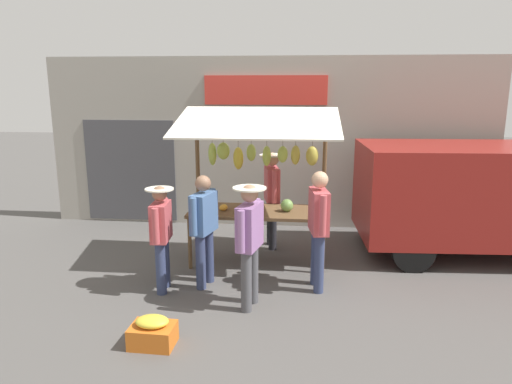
# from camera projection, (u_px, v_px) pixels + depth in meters

# --- Properties ---
(ground_plane) EXTENTS (40.00, 40.00, 0.00)m
(ground_plane) POSITION_uv_depth(u_px,v_px,m) (258.00, 262.00, 7.76)
(ground_plane) COLOR #514F4C
(street_backdrop) EXTENTS (9.00, 0.30, 3.40)m
(street_backdrop) POSITION_uv_depth(u_px,v_px,m) (265.00, 143.00, 9.52)
(street_backdrop) COLOR #9E998E
(street_backdrop) RESTS_ON ground
(market_stall) EXTENTS (2.50, 1.46, 2.50)m
(market_stall) POSITION_uv_depth(u_px,v_px,m) (258.00, 168.00, 7.48)
(market_stall) COLOR brown
(market_stall) RESTS_ON ground
(vendor_with_sunhat) EXTENTS (0.44, 0.71, 1.71)m
(vendor_with_sunhat) POSITION_uv_depth(u_px,v_px,m) (272.00, 192.00, 8.24)
(vendor_with_sunhat) COLOR #232328
(vendor_with_sunhat) RESTS_ON ground
(shopper_with_shopping_bag) EXTENTS (0.29, 0.71, 1.71)m
(shopper_with_shopping_bag) POSITION_uv_depth(u_px,v_px,m) (319.00, 221.00, 6.54)
(shopper_with_shopping_bag) COLOR navy
(shopper_with_shopping_bag) RESTS_ON ground
(shopper_with_ponytail) EXTENTS (0.34, 0.68, 1.63)m
(shopper_with_ponytail) POSITION_uv_depth(u_px,v_px,m) (204.00, 223.00, 6.65)
(shopper_with_ponytail) COLOR navy
(shopper_with_ponytail) RESTS_ON ground
(shopper_in_grey_tee) EXTENTS (0.43, 0.69, 1.64)m
(shopper_in_grey_tee) POSITION_uv_depth(u_px,v_px,m) (250.00, 236.00, 5.98)
(shopper_in_grey_tee) COLOR #4C4C51
(shopper_in_grey_tee) RESTS_ON ground
(shopper_in_striped_shirt) EXTENTS (0.39, 0.66, 1.51)m
(shopper_in_striped_shirt) POSITION_uv_depth(u_px,v_px,m) (161.00, 231.00, 6.50)
(shopper_in_striped_shirt) COLOR navy
(shopper_in_striped_shirt) RESTS_ON ground
(parked_van) EXTENTS (4.48, 2.05, 1.88)m
(parked_van) POSITION_uv_depth(u_px,v_px,m) (485.00, 191.00, 7.85)
(parked_van) COLOR maroon
(parked_van) RESTS_ON ground
(produce_crate_near) EXTENTS (0.50, 0.38, 0.35)m
(produce_crate_near) POSITION_uv_depth(u_px,v_px,m) (153.00, 332.00, 5.24)
(produce_crate_near) COLOR #D1661E
(produce_crate_near) RESTS_ON ground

